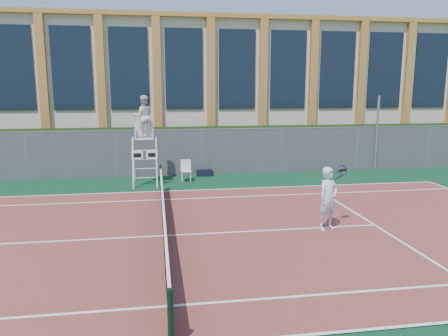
{
  "coord_description": "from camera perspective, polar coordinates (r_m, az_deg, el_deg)",
  "views": [
    {
      "loc": [
        -0.15,
        -11.96,
        4.16
      ],
      "look_at": [
        2.2,
        3.0,
        1.38
      ],
      "focal_mm": 35.0,
      "sensor_mm": 36.0,
      "label": 1
    }
  ],
  "objects": [
    {
      "name": "apron",
      "position": [
        13.61,
        -7.92,
        -7.48
      ],
      "size": [
        36.0,
        20.0,
        0.01
      ],
      "primitive_type": "cube",
      "color": "#0B331B",
      "rests_on": "ground"
    },
    {
      "name": "tennis_court",
      "position": [
        12.66,
        -7.84,
        -8.8
      ],
      "size": [
        23.77,
        10.97,
        0.02
      ],
      "primitive_type": "cube",
      "color": "brown",
      "rests_on": "apron"
    },
    {
      "name": "sports_bag_far",
      "position": [
        21.04,
        -2.16,
        -0.7
      ],
      "size": [
        0.55,
        0.48,
        0.21
      ],
      "primitive_type": "cube",
      "rotation": [
        0.0,
        0.0,
        -0.62
      ],
      "color": "black",
      "rests_on": "apron"
    },
    {
      "name": "hedge",
      "position": [
        22.17,
        -8.44,
        2.35
      ],
      "size": [
        40.0,
        1.4,
        2.2
      ],
      "primitive_type": "cube",
      "color": "black",
      "rests_on": "ground"
    },
    {
      "name": "tennis_net",
      "position": [
        12.5,
        -7.9,
        -6.56
      ],
      "size": [
        0.1,
        11.3,
        1.1
      ],
      "color": "black",
      "rests_on": "ground"
    },
    {
      "name": "ground",
      "position": [
        12.66,
        -7.84,
        -8.89
      ],
      "size": [
        120.0,
        120.0,
        0.0
      ],
      "primitive_type": "plane",
      "color": "#233814"
    },
    {
      "name": "tennis_player",
      "position": [
        13.2,
        13.47,
        -3.88
      ],
      "size": [
        1.09,
        0.8,
        1.87
      ],
      "color": "silver",
      "rests_on": "tennis_court"
    },
    {
      "name": "plastic_chair",
      "position": [
        19.75,
        -5.0,
        -0.06
      ],
      "size": [
        0.46,
        0.46,
        0.98
      ],
      "color": "silver",
      "rests_on": "apron"
    },
    {
      "name": "steel_pole",
      "position": [
        23.57,
        19.33,
        4.31
      ],
      "size": [
        0.12,
        0.12,
        3.8
      ],
      "primitive_type": "cylinder",
      "color": "#9EA0A5",
      "rests_on": "ground"
    },
    {
      "name": "fence",
      "position": [
        20.98,
        -8.41,
        1.9
      ],
      "size": [
        40.0,
        0.06,
        2.2
      ],
      "primitive_type": null,
      "color": "#595E60",
      "rests_on": "ground"
    },
    {
      "name": "building",
      "position": [
        29.91,
        -8.76,
        10.26
      ],
      "size": [
        45.0,
        10.6,
        8.22
      ],
      "color": "beige",
      "rests_on": "ground"
    },
    {
      "name": "sports_bag_near",
      "position": [
        20.9,
        -2.57,
        -0.63
      ],
      "size": [
        0.74,
        0.32,
        0.31
      ],
      "primitive_type": "cube",
      "rotation": [
        0.0,
        0.0,
        0.03
      ],
      "color": "black",
      "rests_on": "apron"
    },
    {
      "name": "umpire_chair",
      "position": [
        19.06,
        -10.44,
        6.31
      ],
      "size": [
        1.09,
        1.68,
        3.91
      ],
      "color": "white",
      "rests_on": "ground"
    }
  ]
}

